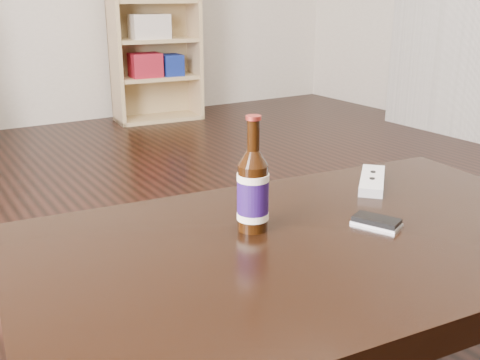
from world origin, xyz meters
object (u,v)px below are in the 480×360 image
beer_bottle (253,191)px  phone (377,222)px  coffee_table (317,262)px  bookshelf (153,37)px  remote (372,180)px

beer_bottle → phone: beer_bottle is taller
phone → coffee_table: bearing=147.2°
bookshelf → beer_bottle: size_ratio=4.96×
bookshelf → remote: bearing=-97.8°
beer_bottle → remote: (0.40, 0.07, -0.07)m
remote → beer_bottle: bearing=-122.6°
coffee_table → beer_bottle: beer_bottle is taller
coffee_table → remote: size_ratio=6.69×
bookshelf → coffee_table: bearing=-102.5°
remote → bookshelf: bearing=123.5°
coffee_table → remote: bearing=28.4°
beer_bottle → phone: bearing=-27.6°
coffee_table → beer_bottle: 0.19m
coffee_table → phone: size_ratio=11.50×
beer_bottle → remote: size_ratio=1.26×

